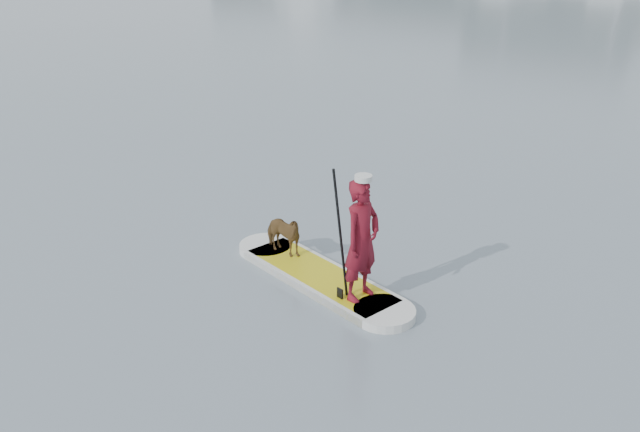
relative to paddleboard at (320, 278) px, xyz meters
The scene contains 6 objects.
ground 4.62m from the paddleboard, 136.85° to the left, with size 140.00×140.00×0.00m, color slate.
paddleboard is the anchor object (origin of this frame).
paddler 1.19m from the paddleboard, 15.98° to the right, with size 0.59×0.39×1.62m, color maroon.
white_cap 1.89m from the paddleboard, 15.98° to the right, with size 0.22×0.22×0.07m, color silver.
dog 0.91m from the paddleboard, 164.02° to the left, with size 0.34×0.75×0.63m, color #54381D.
paddle 1.02m from the paddleboard, 35.45° to the right, with size 0.11×0.30×2.00m.
Camera 1 is at (8.11, -10.48, 4.86)m, focal length 40.00 mm.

